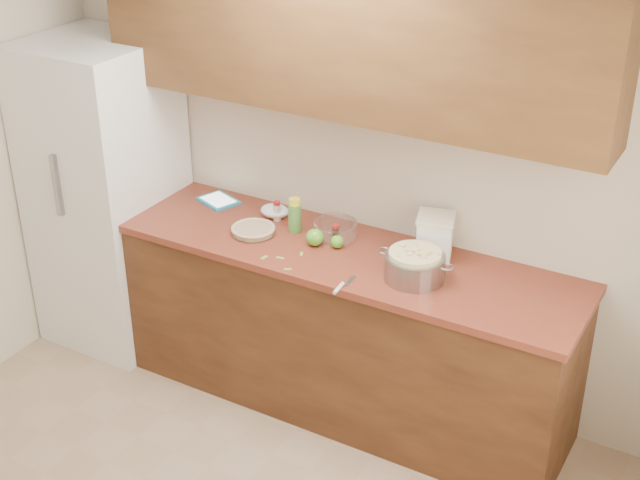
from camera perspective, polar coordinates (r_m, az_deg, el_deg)
The scene contains 20 objects.
room_shell at distance 3.28m, azimuth -12.16°, elevation -5.12°, with size 3.60×3.60×3.60m.
counter_run at distance 4.74m, azimuth 0.52°, elevation -5.38°, with size 2.64×0.68×0.92m.
upper_cabinets at distance 4.26m, azimuth 1.65°, elevation 12.73°, with size 2.60×0.34×0.70m, color brown.
fridge at distance 5.27m, azimuth -13.45°, elevation 2.83°, with size 0.70×0.70×1.80m, color white.
pie at distance 4.65m, azimuth -4.30°, elevation 0.64°, with size 0.24×0.24×0.04m.
colander at distance 4.22m, azimuth 6.08°, elevation -1.65°, with size 0.39×0.29×0.14m.
flour_canister at distance 4.41m, azimuth 7.37°, elevation 0.26°, with size 0.23×0.23×0.22m.
tablet at distance 5.02m, azimuth -6.53°, elevation 2.52°, with size 0.26×0.23×0.02m.
paring_knife at distance 4.15m, azimuth 1.30°, elevation -3.04°, with size 0.03×0.20×0.02m.
lemon_bottle at distance 4.63m, azimuth -1.63°, elevation 1.56°, with size 0.07×0.07×0.19m.
cinnamon_shaker at distance 4.77m, azimuth -2.77°, elevation 1.86°, with size 0.04×0.04×0.11m.
vanilla_bottle at distance 4.53m, azimuth 1.00°, elevation 0.39°, with size 0.04×0.04×0.10m.
mixing_bowl at distance 4.59m, azimuth 0.99°, elevation 0.74°, with size 0.23×0.23×0.09m.
paper_towel at distance 4.82m, azimuth -2.92°, elevation 1.87°, with size 0.16×0.13×0.07m, color white.
apple_left at distance 4.51m, azimuth -0.33°, elevation 0.17°, with size 0.09×0.09×0.10m.
apple_center at distance 4.49m, azimuth 1.11°, elevation -0.10°, with size 0.07×0.07×0.08m.
peel_a at distance 4.41m, azimuth -2.57°, elevation -1.15°, with size 0.04×0.02×0.00m, color #83A751.
peel_b at distance 4.42m, azimuth -3.59°, elevation -1.12°, with size 0.04×0.02×0.00m, color #83A751.
peel_c at distance 4.31m, azimuth -2.09°, elevation -1.87°, with size 0.04×0.01×0.00m, color #83A751.
peel_d at distance 4.44m, azimuth -1.20°, elevation -0.90°, with size 0.04×0.01×0.00m, color #83A751.
Camera 1 is at (1.94, -2.00, 3.04)m, focal length 50.00 mm.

